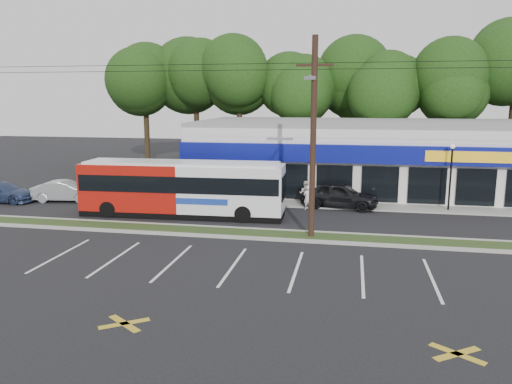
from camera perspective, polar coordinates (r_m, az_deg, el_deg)
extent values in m
plane|color=black|center=(25.21, -0.72, -5.53)|extent=(120.00, 120.00, 0.00)
cube|color=#1E3214|center=(26.14, -0.28, -4.80)|extent=(40.00, 1.60, 0.12)
cube|color=#9E9E93|center=(25.34, -0.66, -5.29)|extent=(40.00, 0.25, 0.14)
cube|color=#9E9E93|center=(26.94, 0.07, -4.31)|extent=(40.00, 0.25, 0.14)
cube|color=#9E9E93|center=(33.44, 10.87, -1.57)|extent=(32.00, 2.20, 0.10)
cube|color=silver|center=(39.97, 11.76, 3.95)|extent=(25.00, 12.00, 5.00)
cube|color=navy|center=(33.66, 11.93, 4.25)|extent=(25.00, 0.50, 1.20)
cube|color=black|center=(34.12, 11.80, 0.95)|extent=(24.00, 0.12, 2.40)
cube|color=gold|center=(34.23, 23.75, 3.68)|extent=(6.00, 0.06, 0.70)
cube|color=gray|center=(39.75, 11.91, 7.74)|extent=(25.00, 12.00, 0.30)
cylinder|color=black|center=(24.86, 6.54, 5.91)|extent=(0.30, 0.30, 10.00)
cube|color=black|center=(24.83, 6.73, 14.21)|extent=(1.80, 0.12, 0.12)
cylinder|color=#59595E|center=(23.60, 6.47, 12.95)|extent=(0.10, 2.40, 0.10)
cube|color=#59595E|center=(22.30, 6.18, 12.83)|extent=(0.50, 0.25, 0.15)
cylinder|color=black|center=(25.24, -0.30, 14.45)|extent=(50.00, 0.02, 0.02)
cylinder|color=black|center=(25.22, -0.30, 13.77)|extent=(50.00, 0.02, 0.02)
cylinder|color=black|center=(33.45, 21.31, 1.29)|extent=(0.12, 0.12, 4.00)
sphere|color=silver|center=(33.20, 21.56, 4.86)|extent=(0.30, 0.30, 0.30)
cylinder|color=black|center=(54.09, -11.89, 6.04)|extent=(0.56, 0.56, 5.72)
sphere|color=black|center=(53.94, -12.12, 11.96)|extent=(6.76, 6.76, 6.76)
cylinder|color=black|center=(52.36, -6.80, 6.04)|extent=(0.56, 0.56, 5.72)
sphere|color=black|center=(52.21, -6.94, 12.17)|extent=(6.76, 6.76, 6.76)
cylinder|color=black|center=(51.06, -1.42, 6.00)|extent=(0.56, 0.56, 5.72)
sphere|color=black|center=(50.91, -1.45, 12.28)|extent=(6.76, 6.76, 6.76)
cylinder|color=black|center=(50.23, 4.19, 5.89)|extent=(0.56, 0.56, 5.72)
sphere|color=black|center=(50.07, 4.28, 12.28)|extent=(6.76, 6.76, 6.76)
cylinder|color=black|center=(49.89, 9.93, 5.73)|extent=(0.56, 0.56, 5.72)
sphere|color=black|center=(49.73, 10.14, 12.16)|extent=(6.76, 6.76, 6.76)
cylinder|color=black|center=(50.05, 15.68, 5.51)|extent=(0.56, 0.56, 5.72)
sphere|color=black|center=(49.89, 16.01, 11.91)|extent=(6.76, 6.76, 6.76)
cylinder|color=black|center=(50.70, 21.34, 5.24)|extent=(0.56, 0.56, 5.72)
sphere|color=black|center=(50.55, 21.78, 11.55)|extent=(6.76, 6.76, 6.76)
cylinder|color=black|center=(51.83, 26.80, 4.93)|extent=(0.56, 0.56, 5.72)
cube|color=#A7140C|center=(31.42, -13.77, 0.71)|extent=(6.22, 2.79, 2.81)
cube|color=white|center=(29.64, -2.75, 0.41)|extent=(6.22, 2.79, 2.81)
cube|color=black|center=(30.70, -8.34, -2.30)|extent=(12.34, 2.97, 0.36)
cube|color=black|center=(30.33, -8.44, 1.18)|extent=(12.10, 3.07, 0.97)
cube|color=black|center=(29.15, 3.21, 0.59)|extent=(0.14, 2.17, 1.43)
cube|color=#193899|center=(28.86, -6.23, -1.11)|extent=(3.06, 0.15, 0.36)
cube|color=white|center=(30.17, -8.50, 3.29)|extent=(11.72, 2.74, 0.18)
cylinder|color=black|center=(31.12, -16.56, -1.91)|extent=(0.99, 0.32, 0.98)
cylinder|color=black|center=(33.18, -14.87, -1.06)|extent=(0.99, 0.32, 0.98)
cylinder|color=black|center=(28.62, -1.51, -2.55)|extent=(0.99, 0.32, 0.98)
cylinder|color=black|center=(30.84, -0.74, -1.57)|extent=(0.99, 0.32, 0.98)
imported|color=black|center=(32.80, 9.54, -0.35)|extent=(5.20, 2.77, 1.68)
imported|color=#9A9EA1|center=(36.85, -20.95, 0.10)|extent=(4.55, 2.19, 1.44)
imported|color=navy|center=(38.45, -27.00, -0.01)|extent=(4.70, 1.92, 1.36)
imported|color=silver|center=(32.05, 5.88, -0.66)|extent=(0.67, 0.64, 1.54)
imported|color=beige|center=(32.75, 5.66, -0.23)|extent=(0.97, 0.84, 1.73)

